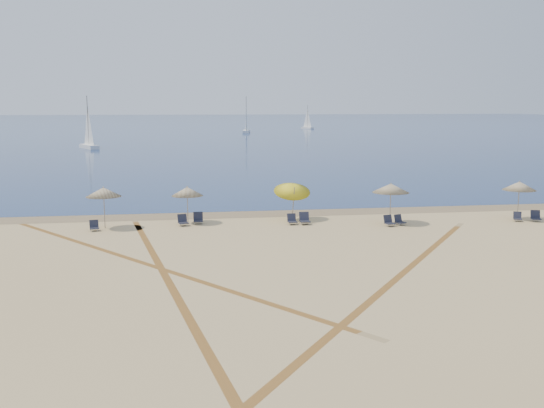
{
  "coord_description": "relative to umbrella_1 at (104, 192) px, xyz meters",
  "views": [
    {
      "loc": [
        -5.43,
        -16.69,
        7.38
      ],
      "look_at": [
        0.0,
        20.0,
        1.3
      ],
      "focal_mm": 40.33,
      "sensor_mm": 36.0,
      "label": 1
    }
  ],
  "objects": [
    {
      "name": "ocean",
      "position": [
        10.1,
        204.59,
        -2.19
      ],
      "size": [
        500.0,
        500.0,
        0.0
      ],
      "primitive_type": "plane",
      "color": "#0C2151",
      "rests_on": "ground"
    },
    {
      "name": "chair_7",
      "position": [
        17.14,
        -1.85,
        -1.9
      ],
      "size": [
        0.69,
        0.76,
        0.67
      ],
      "rotation": [
        0.0,
        0.0,
        0.25
      ],
      "color": "black",
      "rests_on": "ground"
    },
    {
      "name": "chair_9",
      "position": [
        25.79,
        -1.54,
        -1.93
      ],
      "size": [
        0.68,
        0.73,
        0.59
      ],
      "rotation": [
        0.0,
        0.0,
        -0.41
      ],
      "color": "black",
      "rests_on": "ground"
    },
    {
      "name": "umbrella_1",
      "position": [
        0.0,
        0.0,
        0.0
      ],
      "size": [
        2.1,
        2.1,
        2.54
      ],
      "color": "gray",
      "rests_on": "ground"
    },
    {
      "name": "chair_2",
      "position": [
        -0.54,
        -0.66,
        -1.92
      ],
      "size": [
        0.62,
        0.69,
        0.62
      ],
      "rotation": [
        0.0,
        0.0,
        0.2
      ],
      "color": "black",
      "rests_on": "ground"
    },
    {
      "name": "umbrella_2",
      "position": [
        4.96,
        0.9,
        -0.19
      ],
      "size": [
        1.98,
        1.98,
        2.35
      ],
      "color": "gray",
      "rests_on": "ground"
    },
    {
      "name": "umbrella_4",
      "position": [
        17.47,
        -1.07,
        0.03
      ],
      "size": [
        2.29,
        2.29,
        2.57
      ],
      "color": "gray",
      "rests_on": "ground"
    },
    {
      "name": "wet_sand",
      "position": [
        10.1,
        3.59,
        -2.19
      ],
      "size": [
        500.0,
        500.0,
        0.0
      ],
      "primitive_type": "plane",
      "color": "olive",
      "rests_on": "ground"
    },
    {
      "name": "chair_3",
      "position": [
        4.64,
        0.13,
        -1.89
      ],
      "size": [
        0.72,
        0.79,
        0.69
      ],
      "rotation": [
        0.0,
        0.0,
        0.26
      ],
      "color": "black",
      "rests_on": "ground"
    },
    {
      "name": "chair_6",
      "position": [
        12.14,
        -0.51,
        -1.87
      ],
      "size": [
        0.61,
        0.72,
        0.74
      ],
      "rotation": [
        0.0,
        0.0,
        -0.0
      ],
      "color": "black",
      "rests_on": "ground"
    },
    {
      "name": "chair_8",
      "position": [
        17.89,
        -1.61,
        -1.92
      ],
      "size": [
        0.71,
        0.76,
        0.64
      ],
      "rotation": [
        0.0,
        0.0,
        0.35
      ],
      "color": "black",
      "rests_on": "ground"
    },
    {
      "name": "umbrella_3",
      "position": [
        11.62,
        0.94,
        -0.1
      ],
      "size": [
        2.34,
        2.38,
        2.79
      ],
      "color": "gray",
      "rests_on": "ground"
    },
    {
      "name": "ground",
      "position": [
        10.1,
        -20.41,
        -2.2
      ],
      "size": [
        160.0,
        160.0,
        0.0
      ],
      "primitive_type": "plane",
      "color": "tan",
      "rests_on": "ground"
    },
    {
      "name": "sailboat_2",
      "position": [
        42.57,
        145.58,
        -0.06
      ],
      "size": [
        3.23,
        4.77,
        7.06
      ],
      "rotation": [
        0.0,
        0.0,
        0.47
      ],
      "color": "white",
      "rests_on": "ocean"
    },
    {
      "name": "chair_10",
      "position": [
        26.9,
        -1.77,
        -1.89
      ],
      "size": [
        0.75,
        0.82,
        0.69
      ],
      "rotation": [
        0.0,
        0.0,
        -0.32
      ],
      "color": "black",
      "rests_on": "ground"
    },
    {
      "name": "chair_4",
      "position": [
        5.59,
        0.66,
        -1.88
      ],
      "size": [
        0.61,
        0.71,
        0.71
      ],
      "rotation": [
        0.0,
        0.0,
        -0.03
      ],
      "color": "black",
      "rests_on": "ground"
    },
    {
      "name": "chair_5",
      "position": [
        11.35,
        -0.45,
        -1.91
      ],
      "size": [
        0.57,
        0.66,
        0.65
      ],
      "rotation": [
        0.0,
        0.0,
        0.05
      ],
      "color": "black",
      "rests_on": "ground"
    },
    {
      "name": "sailboat_1",
      "position": [
        -10.72,
        69.19,
        0.46
      ],
      "size": [
        3.96,
        5.94,
        8.77
      ],
      "rotation": [
        0.0,
        0.0,
        0.46
      ],
      "color": "white",
      "rests_on": "ocean"
    },
    {
      "name": "tire_tracks",
      "position": [
        6.48,
        -10.99,
        -2.19
      ],
      "size": [
        50.86,
        45.52,
        0.0
      ],
      "color": "tan",
      "rests_on": "ground"
    },
    {
      "name": "sailboat_0",
      "position": [
        21.47,
        122.3,
        0.63
      ],
      "size": [
        2.62,
        6.46,
        9.36
      ],
      "rotation": [
        0.0,
        0.0,
        -0.17
      ],
      "color": "white",
      "rests_on": "ocean"
    },
    {
      "name": "umbrella_5",
      "position": [
        26.05,
        -1.07,
        0.01
      ],
      "size": [
        2.1,
        2.1,
        2.54
      ],
      "color": "gray",
      "rests_on": "ground"
    }
  ]
}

